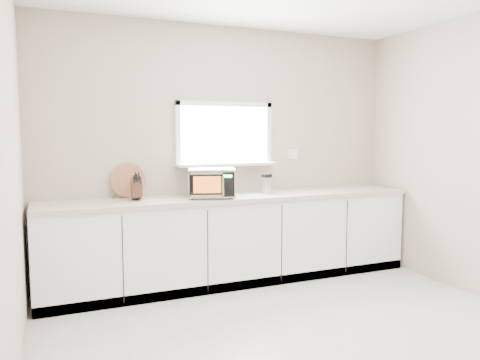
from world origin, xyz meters
TOP-DOWN VIEW (x-y plane):
  - ground at (0.00, 0.00)m, footprint 4.00×4.00m
  - back_wall at (0.00, 2.00)m, footprint 4.00×0.17m
  - cabinets at (0.00, 1.70)m, footprint 3.92×0.60m
  - countertop at (0.00, 1.69)m, footprint 3.92×0.64m
  - microwave at (-0.28, 1.62)m, footprint 0.54×0.48m
  - knife_block at (-1.00, 1.74)m, footprint 0.10×0.19m
  - cutting_board at (-1.05, 1.94)m, footprint 0.34×0.08m
  - coffee_grinder at (0.37, 1.69)m, footprint 0.15×0.15m

SIDE VIEW (x-z plane):
  - ground at x=0.00m, z-range 0.00..0.00m
  - cabinets at x=0.00m, z-range 0.00..0.88m
  - countertop at x=0.00m, z-range 0.88..0.92m
  - coffee_grinder at x=0.37m, z-range 0.92..1.14m
  - knife_block at x=-1.00m, z-range 0.90..1.17m
  - microwave at x=-0.28m, z-range 0.93..1.22m
  - cutting_board at x=-1.05m, z-range 0.92..1.26m
  - back_wall at x=0.00m, z-range 0.01..2.71m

